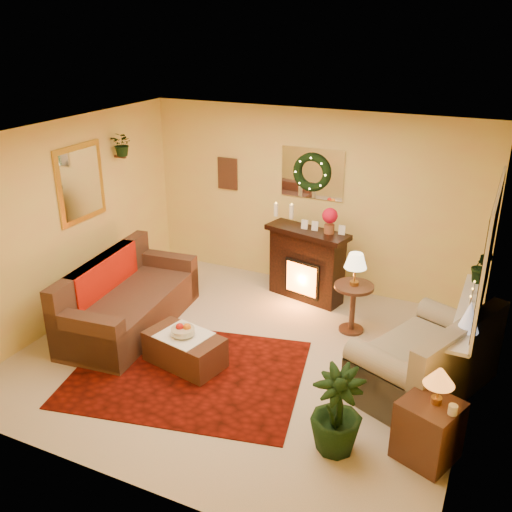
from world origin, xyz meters
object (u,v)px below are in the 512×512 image
at_px(loveseat, 425,354).
at_px(coffee_table, 185,348).
at_px(sofa, 130,296).
at_px(end_table_square, 428,432).
at_px(fireplace, 307,262).
at_px(side_table_round, 353,308).

relative_size(loveseat, coffee_table, 1.78).
bearing_deg(sofa, end_table_square, -17.93).
height_order(fireplace, loveseat, fireplace).
xyz_separation_m(sofa, loveseat, (3.65, 0.24, -0.01)).
xyz_separation_m(fireplace, end_table_square, (2.13, -2.58, -0.28)).
height_order(fireplace, end_table_square, fireplace).
bearing_deg(fireplace, coffee_table, -93.51).
bearing_deg(fireplace, side_table_round, -23.58).
relative_size(sofa, side_table_round, 3.28).
height_order(sofa, side_table_round, sofa).
relative_size(side_table_round, end_table_square, 1.09).
xyz_separation_m(loveseat, coffee_table, (-2.56, -0.70, -0.21)).
relative_size(sofa, fireplace, 2.01).
relative_size(side_table_round, coffee_table, 0.71).
bearing_deg(fireplace, sofa, -121.98).
height_order(sofa, end_table_square, sofa).
height_order(loveseat, side_table_round, loveseat).
distance_m(loveseat, side_table_round, 1.35).
relative_size(fireplace, side_table_round, 1.64).
xyz_separation_m(loveseat, end_table_square, (0.23, -1.07, -0.15)).
height_order(end_table_square, coffee_table, end_table_square).
distance_m(fireplace, coffee_table, 2.33).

